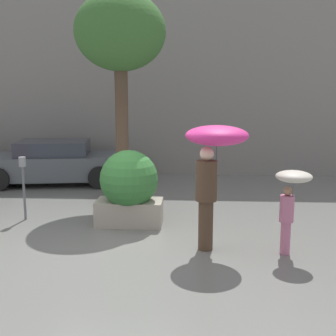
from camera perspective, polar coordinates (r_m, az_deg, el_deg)
The scene contains 8 objects.
ground_plane at distance 7.68m, azimuth -8.63°, elevation -9.77°, with size 40.00×40.00×0.00m, color slate.
building_facade at distance 13.66m, azimuth -3.30°, elevation 11.78°, with size 18.00×0.30×6.00m.
planter_box at distance 8.36m, azimuth -5.29°, elevation -2.52°, with size 1.31×1.15×1.50m.
person_adult at distance 6.86m, azimuth 6.20°, elevation 1.97°, with size 1.02×1.02×2.09m.
person_child at distance 6.96m, azimuth 16.29°, elevation -3.32°, with size 0.57×0.57×1.40m.
parked_car_near at distance 12.67m, azimuth -15.14°, elevation 0.64°, with size 4.58×2.37×1.25m.
street_tree at distance 9.99m, azimuth -6.49°, elevation 17.37°, with size 2.07×2.07×4.84m.
parking_meter at distance 9.10m, azimuth -19.05°, elevation -0.90°, with size 0.14×0.14×1.32m.
Camera 1 is at (1.54, -7.06, 2.60)m, focal length 45.00 mm.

